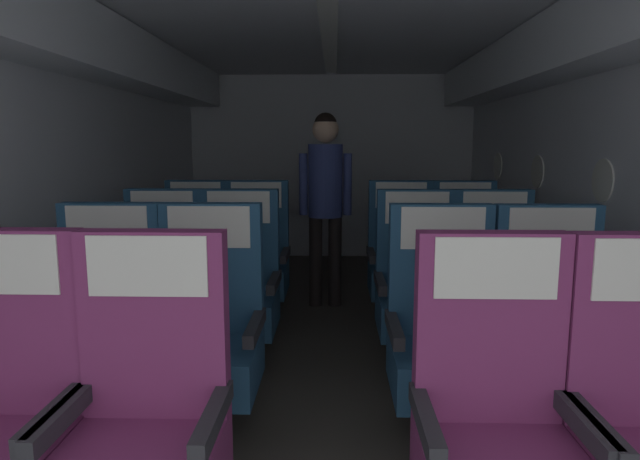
% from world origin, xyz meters
% --- Properties ---
extents(ground, '(3.59, 6.82, 0.02)m').
position_xyz_m(ground, '(0.00, 3.21, -0.01)').
color(ground, '#3D3833').
extents(fuselage_shell, '(3.47, 6.47, 2.20)m').
position_xyz_m(fuselage_shell, '(0.00, 3.47, 1.59)').
color(fuselage_shell, silver).
rests_on(fuselage_shell, ground).
extents(seat_a_left_aisle, '(0.52, 0.49, 1.06)m').
position_xyz_m(seat_a_left_aisle, '(-0.56, 1.51, 0.45)').
color(seat_a_left_aisle, '#38383D').
rests_on(seat_a_left_aisle, ground).
extents(seat_a_right_window, '(0.52, 0.49, 1.06)m').
position_xyz_m(seat_a_right_window, '(0.56, 1.51, 0.45)').
color(seat_a_right_window, '#38383D').
rests_on(seat_a_right_window, ground).
extents(seat_b_left_window, '(0.52, 0.49, 1.06)m').
position_xyz_m(seat_b_left_window, '(-1.05, 2.36, 0.45)').
color(seat_b_left_window, '#38383D').
rests_on(seat_b_left_window, ground).
extents(seat_b_left_aisle, '(0.52, 0.49, 1.06)m').
position_xyz_m(seat_b_left_aisle, '(-0.55, 2.35, 0.45)').
color(seat_b_left_aisle, '#38383D').
rests_on(seat_b_left_aisle, ground).
extents(seat_b_right_aisle, '(0.52, 0.49, 1.06)m').
position_xyz_m(seat_b_right_aisle, '(1.05, 2.33, 0.45)').
color(seat_b_right_aisle, '#38383D').
rests_on(seat_b_right_aisle, ground).
extents(seat_b_right_window, '(0.52, 0.49, 1.06)m').
position_xyz_m(seat_b_right_window, '(0.55, 2.35, 0.45)').
color(seat_b_right_window, '#38383D').
rests_on(seat_b_right_window, ground).
extents(seat_c_left_window, '(0.52, 0.49, 1.06)m').
position_xyz_m(seat_c_left_window, '(-1.04, 3.19, 0.45)').
color(seat_c_left_window, '#38383D').
rests_on(seat_c_left_window, ground).
extents(seat_c_left_aisle, '(0.52, 0.49, 1.06)m').
position_xyz_m(seat_c_left_aisle, '(-0.56, 3.18, 0.45)').
color(seat_c_left_aisle, '#38383D').
rests_on(seat_c_left_aisle, ground).
extents(seat_c_right_aisle, '(0.52, 0.49, 1.06)m').
position_xyz_m(seat_c_right_aisle, '(1.04, 3.19, 0.45)').
color(seat_c_right_aisle, '#38383D').
rests_on(seat_c_right_aisle, ground).
extents(seat_c_right_window, '(0.52, 0.49, 1.06)m').
position_xyz_m(seat_c_right_window, '(0.56, 3.18, 0.45)').
color(seat_c_right_window, '#38383D').
rests_on(seat_c_right_window, ground).
extents(seat_d_left_window, '(0.52, 0.49, 1.06)m').
position_xyz_m(seat_d_left_window, '(-1.04, 4.02, 0.45)').
color(seat_d_left_window, '#38383D').
rests_on(seat_d_left_window, ground).
extents(seat_d_left_aisle, '(0.52, 0.49, 1.06)m').
position_xyz_m(seat_d_left_aisle, '(-0.57, 4.02, 0.45)').
color(seat_d_left_aisle, '#38383D').
rests_on(seat_d_left_aisle, ground).
extents(seat_d_right_aisle, '(0.52, 0.49, 1.06)m').
position_xyz_m(seat_d_right_aisle, '(1.05, 4.03, 0.45)').
color(seat_d_right_aisle, '#38383D').
rests_on(seat_d_right_aisle, ground).
extents(seat_d_right_window, '(0.52, 0.49, 1.06)m').
position_xyz_m(seat_d_right_window, '(0.56, 4.03, 0.45)').
color(seat_d_right_window, '#38383D').
rests_on(seat_d_right_window, ground).
extents(flight_attendant, '(0.43, 0.28, 1.59)m').
position_xyz_m(flight_attendant, '(-0.03, 4.35, 0.98)').
color(flight_attendant, black).
rests_on(flight_attendant, ground).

